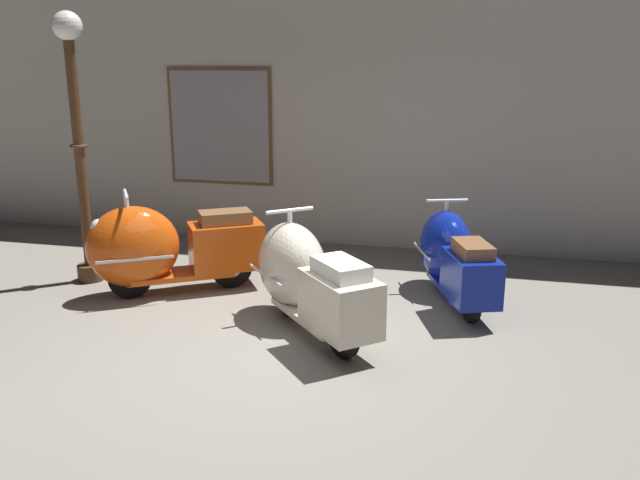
{
  "coord_description": "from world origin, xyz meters",
  "views": [
    {
      "loc": [
        1.61,
        -4.64,
        2.34
      ],
      "look_at": [
        0.11,
        1.45,
        0.65
      ],
      "focal_mm": 36.97,
      "sensor_mm": 36.0,
      "label": 1
    }
  ],
  "objects_px": {
    "scooter_0": "(163,248)",
    "lamppost": "(78,134)",
    "scooter_1": "(305,278)",
    "scooter_2": "(452,256)"
  },
  "relations": [
    {
      "from": "scooter_0",
      "to": "scooter_1",
      "type": "height_order",
      "value": "scooter_0"
    },
    {
      "from": "scooter_2",
      "to": "lamppost",
      "type": "bearing_deg",
      "value": 76.0
    },
    {
      "from": "scooter_0",
      "to": "scooter_2",
      "type": "height_order",
      "value": "scooter_0"
    },
    {
      "from": "scooter_0",
      "to": "lamppost",
      "type": "xyz_separation_m",
      "value": [
        -1.01,
        0.21,
        1.12
      ]
    },
    {
      "from": "scooter_0",
      "to": "scooter_1",
      "type": "distance_m",
      "value": 1.75
    },
    {
      "from": "scooter_0",
      "to": "scooter_2",
      "type": "relative_size",
      "value": 1.07
    },
    {
      "from": "scooter_0",
      "to": "scooter_1",
      "type": "bearing_deg",
      "value": 129.96
    },
    {
      "from": "scooter_0",
      "to": "lamppost",
      "type": "relative_size",
      "value": 0.63
    },
    {
      "from": "scooter_1",
      "to": "scooter_2",
      "type": "xyz_separation_m",
      "value": [
        1.24,
        1.12,
        -0.03
      ]
    },
    {
      "from": "lamppost",
      "to": "scooter_0",
      "type": "bearing_deg",
      "value": -11.9
    }
  ]
}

